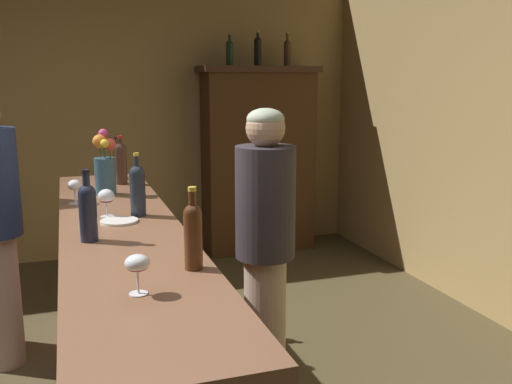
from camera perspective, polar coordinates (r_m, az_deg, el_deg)
The scene contains 17 objects.
wall_back at distance 5.58m, azimuth -19.90°, elevation 7.15°, with size 5.97×0.12×2.71m, color tan.
bar_counter at distance 2.95m, azimuth -13.01°, elevation -12.70°, with size 0.56×3.05×1.01m.
display_cabinet at distance 5.60m, azimuth 0.24°, elevation 3.59°, with size 1.15×0.45×1.82m.
wine_bottle_merlot at distance 2.93m, azimuth -11.84°, elevation 0.38°, with size 0.08×0.08×0.32m.
wine_bottle_malbec at distance 3.86m, azimuth -13.45°, elevation 3.02°, with size 0.08×0.08×0.32m.
wine_bottle_pinot at distance 2.52m, azimuth -16.57°, elevation -1.69°, with size 0.08×0.08×0.31m.
wine_bottle_riesling at distance 4.08m, azimuth -13.81°, elevation 3.14°, with size 0.08×0.08×0.29m.
wine_bottle_chardonnay at distance 2.08m, azimuth -6.35°, elevation -4.08°, with size 0.07×0.07×0.31m.
wine_glass_front at distance 2.96m, azimuth -14.84°, elevation -0.54°, with size 0.08×0.08×0.14m.
wine_glass_mid at distance 1.87m, azimuth -11.86°, elevation -7.19°, with size 0.08×0.08×0.13m.
wine_glass_rear at distance 3.32m, azimuth -17.79°, elevation 0.56°, with size 0.07×0.07×0.14m.
flower_arrangement at distance 3.52m, azimuth -14.97°, elevation 2.45°, with size 0.14×0.13×0.40m.
cheese_plate at distance 2.85m, azimuth -13.60°, elevation -2.86°, with size 0.18×0.18×0.01m, color white.
display_bottle_left at distance 5.47m, azimuth -2.67°, elevation 13.92°, with size 0.07×0.07×0.28m.
display_bottle_midleft at distance 5.55m, azimuth 0.18°, elevation 14.11°, with size 0.07×0.07×0.32m.
display_bottle_center at distance 5.66m, azimuth 3.16°, elevation 13.94°, with size 0.07×0.07×0.32m.
bartender at distance 3.00m, azimuth 0.93°, elevation -4.70°, with size 0.32×0.32×1.55m.
Camera 1 is at (0.11, -2.33, 1.69)m, focal length 39.75 mm.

